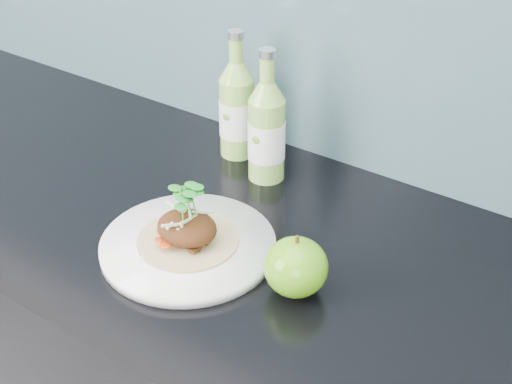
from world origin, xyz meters
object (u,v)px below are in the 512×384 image
dinner_plate (188,246)px  cider_bottle_right (267,131)px  green_apple (296,267)px  cider_bottle_left (237,109)px

dinner_plate → cider_bottle_right: cider_bottle_right is taller
green_apple → cider_bottle_left: cider_bottle_left is taller
green_apple → cider_bottle_right: (-0.20, 0.22, 0.05)m
dinner_plate → green_apple: 0.18m
cider_bottle_left → cider_bottle_right: same height
cider_bottle_left → cider_bottle_right: bearing=-21.4°
green_apple → cider_bottle_left: bearing=137.8°
cider_bottle_left → green_apple: bearing=-40.5°
cider_bottle_left → cider_bottle_right: (0.09, -0.04, 0.00)m
green_apple → cider_bottle_right: size_ratio=0.50×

